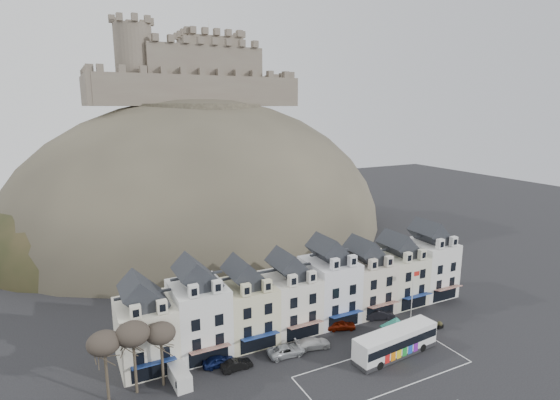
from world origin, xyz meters
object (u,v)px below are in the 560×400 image
at_px(red_buoy, 422,329).
at_px(car_navy, 219,361).
at_px(car_charcoal, 379,314).
at_px(white_van, 180,377).
at_px(car_maroon, 340,325).
at_px(flagpole, 413,292).
at_px(car_silver, 286,351).
at_px(car_black, 237,365).
at_px(bus, 395,341).
at_px(car_white, 313,343).
at_px(bus_shelter, 396,323).

bearing_deg(red_buoy, car_navy, 167.88).
relative_size(car_navy, car_charcoal, 0.87).
relative_size(white_van, car_navy, 1.05).
height_order(red_buoy, car_maroon, red_buoy).
height_order(white_van, car_navy, white_van).
relative_size(flagpole, car_silver, 1.64).
relative_size(car_navy, car_black, 1.02).
height_order(bus, white_van, bus).
xyz_separation_m(red_buoy, flagpole, (1.97, 4.25, 3.48)).
xyz_separation_m(white_van, car_white, (17.90, -0.29, -0.24)).
xyz_separation_m(bus, car_white, (-8.73, 6.31, -1.25)).
height_order(bus_shelter, white_van, bus_shelter).
height_order(bus, red_buoy, bus).
bearing_deg(car_charcoal, flagpole, -103.16).
height_order(car_navy, car_white, car_white).
xyz_separation_m(flagpole, car_charcoal, (-4.09, 2.57, -3.82)).
height_order(bus, car_silver, bus).
height_order(white_van, car_charcoal, white_van).
bearing_deg(flagpole, white_van, 179.43).
xyz_separation_m(bus, flagpole, (8.70, 6.24, 2.64)).
distance_m(flagpole, white_van, 35.53).
bearing_deg(car_silver, car_maroon, -72.31).
bearing_deg(car_silver, car_black, 93.95).
bearing_deg(car_silver, white_van, 92.78).
distance_m(car_white, car_maroon, 6.73).
bearing_deg(car_black, white_van, 86.64).
height_order(flagpole, car_silver, flagpole).
bearing_deg(bus, red_buoy, 11.51).
relative_size(bus_shelter, car_navy, 1.55).
distance_m(flagpole, car_silver, 21.77).
height_order(car_white, car_charcoal, car_charcoal).
relative_size(bus, white_van, 3.00).
xyz_separation_m(car_black, car_silver, (6.93, 0.00, 0.04)).
height_order(bus_shelter, flagpole, flagpole).
bearing_deg(car_maroon, car_charcoal, -70.09).
bearing_deg(red_buoy, bus, -163.50).
xyz_separation_m(car_white, car_maroon, (6.24, 2.50, 0.03)).
relative_size(car_black, car_white, 0.81).
xyz_separation_m(flagpole, car_maroon, (-11.19, 2.57, -3.85)).
bearing_deg(bus, car_white, 139.17).
distance_m(car_black, car_silver, 6.93).
distance_m(bus_shelter, car_charcoal, 7.67).
bearing_deg(car_white, car_charcoal, -67.59).
bearing_deg(bus_shelter, red_buoy, -0.16).
distance_m(flagpole, car_charcoal, 6.16).
bearing_deg(flagpole, bus, -144.35).
height_order(red_buoy, white_van, red_buoy).
xyz_separation_m(car_navy, car_maroon, (18.90, 0.78, 0.05)).
relative_size(white_van, car_maroon, 0.97).
distance_m(bus, bus_shelter, 2.98).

